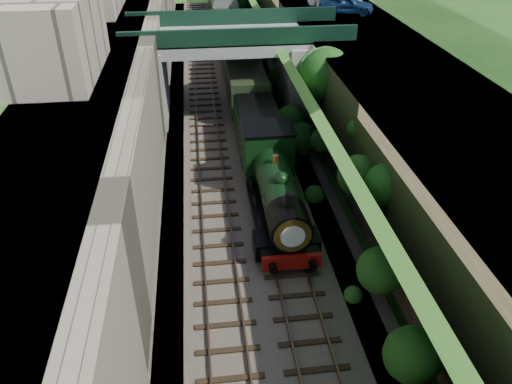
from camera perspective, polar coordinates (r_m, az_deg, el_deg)
The scene contains 16 objects.
ground at distance 20.01m, azimuth 3.02°, elevation -19.06°, with size 160.00×160.00×0.00m, color #1E4714.
trackbed at distance 35.91m, azimuth -2.31°, elevation 6.57°, with size 10.00×90.00×0.20m, color #473F38.
retaining_wall at distance 34.61m, azimuth -11.72°, elevation 11.04°, with size 1.00×90.00×7.00m, color #756B56.
street_plateau_left at distance 35.09m, azimuth -17.50°, elevation 10.52°, with size 6.00×90.00×7.00m, color #262628.
street_plateau_right at distance 36.64m, azimuth 12.85°, elevation 11.47°, with size 8.00×90.00×6.25m, color #262628.
embankment_slope at distance 33.91m, azimuth 6.41°, elevation 9.71°, with size 4.46×90.00×6.36m.
track_left at distance 35.76m, azimuth -5.53°, elevation 6.59°, with size 2.50×90.00×0.20m.
track_right at distance 35.95m, azimuth -0.40°, elevation 6.89°, with size 2.50×90.00×0.20m.
road_bridge at distance 38.24m, azimuth -1.53°, elevation 14.61°, with size 16.00×6.40×7.25m.
building_near at distance 28.00m, azimuth -22.17°, elevation 16.31°, with size 4.00×8.00×4.00m, color gray.
tree at distance 33.85m, azimuth 8.01°, elevation 12.99°, with size 3.60×3.80×6.60m.
car_blue at distance 43.90m, azimuth 10.25°, elevation 20.40°, with size 1.78×4.43×1.51m, color navy.
locomotive at distance 26.14m, azimuth 2.22°, elevation 0.54°, with size 3.10×10.22×3.83m.
tender at distance 32.69m, azimuth 0.20°, elevation 6.85°, with size 2.70×6.00×3.05m.
coach_front at distance 44.21m, azimuth -1.90°, elevation 14.29°, with size 2.90×18.00×3.70m.
coach_middle at distance 62.33m, azimuth -3.62°, elevation 19.53°, with size 2.90×18.00×3.70m.
Camera 1 is at (-2.52, -12.30, 15.57)m, focal length 35.00 mm.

